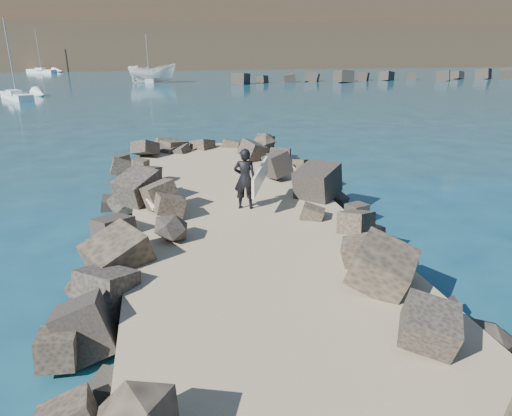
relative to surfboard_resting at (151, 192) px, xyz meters
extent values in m
plane|color=#0F384C|center=(2.46, -2.25, -1.04)|extent=(800.00, 800.00, 0.00)
cube|color=#8C7759|center=(2.46, -4.25, -0.74)|extent=(6.00, 26.00, 0.60)
cube|color=black|center=(-0.44, -3.75, -0.54)|extent=(2.60, 22.00, 1.00)
cube|color=black|center=(5.36, -3.75, -0.54)|extent=(2.60, 22.00, 1.00)
cube|color=black|center=(37.46, 52.75, -0.44)|extent=(52.00, 4.00, 1.20)
cube|color=#2D4919|center=(12.46, 157.75, 14.96)|extent=(360.00, 140.00, 32.00)
cube|color=white|center=(0.00, 0.00, 0.00)|extent=(1.24, 2.44, 0.08)
imported|color=silver|center=(0.02, 55.53, 0.26)|extent=(7.03, 3.53, 2.60)
imported|color=black|center=(2.67, -0.73, 0.45)|extent=(0.74, 0.60, 1.77)
cube|color=silver|center=(3.12, -0.73, 0.50)|extent=(0.93, 2.05, 0.69)
cube|color=silver|center=(-0.52, 57.42, -0.79)|extent=(1.19, 5.38, 0.80)
cylinder|color=gray|center=(-0.52, 57.42, 2.52)|extent=(0.12, 0.12, 5.92)
cube|color=silver|center=(-0.52, 56.77, -0.29)|extent=(0.86, 1.51, 0.44)
cube|color=silver|center=(-13.18, 36.97, -0.79)|extent=(4.32, 6.16, 0.80)
cylinder|color=gray|center=(-13.18, 36.97, 3.03)|extent=(0.12, 0.12, 6.93)
cube|color=silver|center=(-13.18, 36.32, -0.29)|extent=(1.75, 2.03, 0.44)
cube|color=silver|center=(-21.06, 85.29, -0.79)|extent=(6.17, 5.20, 0.80)
cylinder|color=gray|center=(-21.06, 85.29, 3.22)|extent=(0.12, 0.12, 7.31)
cube|color=silver|center=(-21.06, 84.81, -0.29)|extent=(2.13, 1.98, 0.44)
cube|color=silver|center=(32.58, 91.30, -0.79)|extent=(4.08, 6.06, 0.80)
cylinder|color=gray|center=(32.58, 91.30, 2.94)|extent=(0.12, 0.12, 6.76)
cube|color=silver|center=(32.58, 90.65, -0.29)|extent=(1.68, 1.98, 0.44)
camera|label=1|loc=(0.36, -13.08, 4.06)|focal=32.00mm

